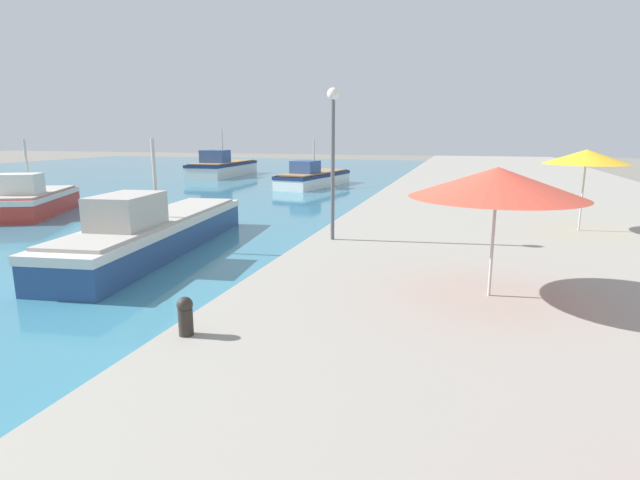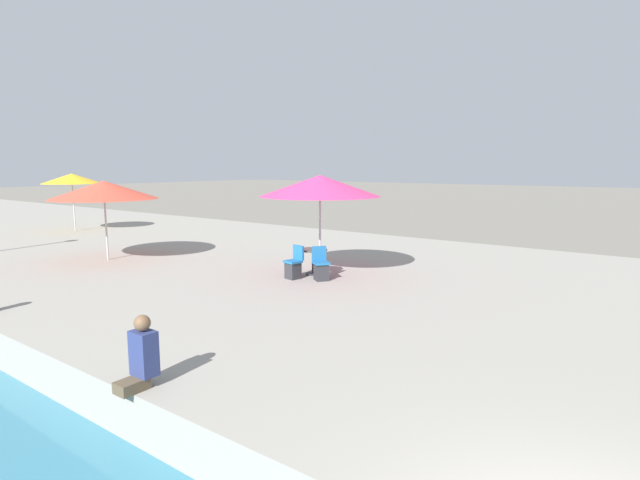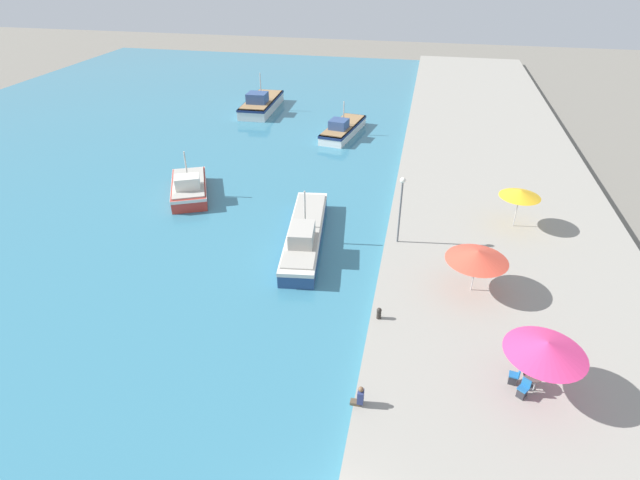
% 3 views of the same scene
% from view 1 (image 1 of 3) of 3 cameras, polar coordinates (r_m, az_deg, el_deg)
% --- Properties ---
extents(water_basin, '(56.00, 90.00, 0.04)m').
position_cam_1_polar(water_basin, '(45.85, -29.44, 5.52)').
color(water_basin, teal).
rests_on(water_basin, ground_plane).
extents(quay_promenade, '(16.00, 90.00, 0.80)m').
position_cam_1_polar(quay_promenade, '(32.26, 22.15, 4.73)').
color(quay_promenade, gray).
rests_on(quay_promenade, ground_plane).
extents(fishing_boat_near, '(3.58, 11.10, 3.85)m').
position_cam_1_polar(fishing_boat_near, '(17.90, -18.26, 1.07)').
color(fishing_boat_near, navy).
rests_on(fishing_boat_near, water_basin).
extents(fishing_boat_mid, '(5.07, 6.87, 3.72)m').
position_cam_1_polar(fishing_boat_mid, '(28.88, -30.21, 3.98)').
color(fishing_boat_mid, red).
rests_on(fishing_boat_mid, water_basin).
extents(fishing_boat_far, '(3.87, 8.61, 3.52)m').
position_cam_1_polar(fishing_boat_far, '(38.51, -0.78, 7.19)').
color(fishing_boat_far, white).
rests_on(fishing_boat_far, water_basin).
extents(fishing_boat_distant, '(3.59, 9.46, 4.37)m').
position_cam_1_polar(fishing_boat_distant, '(48.84, -11.09, 8.20)').
color(fishing_boat_distant, silver).
rests_on(fishing_boat_distant, water_basin).
extents(cafe_umbrella_white, '(3.41, 3.41, 2.61)m').
position_cam_1_polar(cafe_umbrella_white, '(10.35, 19.58, 6.23)').
color(cafe_umbrella_white, '#B7B7B7').
rests_on(cafe_umbrella_white, quay_promenade).
extents(cafe_umbrella_striped, '(2.72, 2.72, 2.72)m').
position_cam_1_polar(cafe_umbrella_striped, '(18.89, 28.16, 8.37)').
color(cafe_umbrella_striped, '#B7B7B7').
rests_on(cafe_umbrella_striped, quay_promenade).
extents(mooring_bollard, '(0.26, 0.26, 0.65)m').
position_cam_1_polar(mooring_bollard, '(8.50, -15.14, -8.26)').
color(mooring_bollard, '#2D2823').
rests_on(mooring_bollard, quay_promenade).
extents(lamppost, '(0.36, 0.36, 4.56)m').
position_cam_1_polar(lamppost, '(15.23, 1.48, 11.53)').
color(lamppost, '#565B60').
rests_on(lamppost, quay_promenade).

